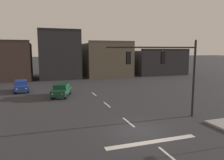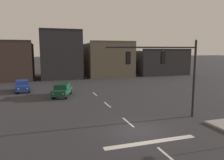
# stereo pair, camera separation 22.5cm
# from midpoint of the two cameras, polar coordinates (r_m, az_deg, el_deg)

# --- Properties ---
(ground_plane) EXTENTS (400.00, 400.00, 0.00)m
(ground_plane) POSITION_cam_midpoint_polar(r_m,az_deg,el_deg) (16.13, 6.86, -13.43)
(ground_plane) COLOR #2B2B30
(stop_bar_paint) EXTENTS (6.40, 0.50, 0.01)m
(stop_bar_paint) POSITION_cam_midpoint_polar(r_m,az_deg,el_deg) (14.49, 10.38, -16.05)
(stop_bar_paint) COLOR silver
(stop_bar_paint) RESTS_ON ground
(lane_centreline) EXTENTS (0.16, 26.40, 0.01)m
(lane_centreline) POSITION_cam_midpoint_polar(r_m,az_deg,el_deg) (17.84, 4.07, -11.25)
(lane_centreline) COLOR silver
(lane_centreline) RESTS_ON ground
(signal_mast_near_side) EXTENTS (7.88, 1.05, 6.79)m
(signal_mast_near_side) POSITION_cam_midpoint_polar(r_m,az_deg,el_deg) (18.66, 15.05, 3.69)
(signal_mast_near_side) COLOR black
(signal_mast_near_side) RESTS_ON ground
(car_lot_nearside) EXTENTS (3.03, 4.74, 1.61)m
(car_lot_nearside) POSITION_cam_midpoint_polar(r_m,az_deg,el_deg) (28.01, -13.70, -2.57)
(car_lot_nearside) COLOR #143D28
(car_lot_nearside) RESTS_ON ground
(car_lot_middle) EXTENTS (2.19, 4.56, 1.61)m
(car_lot_middle) POSITION_cam_midpoint_polar(r_m,az_deg,el_deg) (33.14, -23.44, -1.40)
(car_lot_middle) COLOR navy
(car_lot_middle) RESTS_ON ground
(building_row) EXTENTS (43.54, 12.60, 10.06)m
(building_row) POSITION_cam_midpoint_polar(r_m,az_deg,el_deg) (49.39, -4.92, 5.46)
(building_row) COLOR #473833
(building_row) RESTS_ON ground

